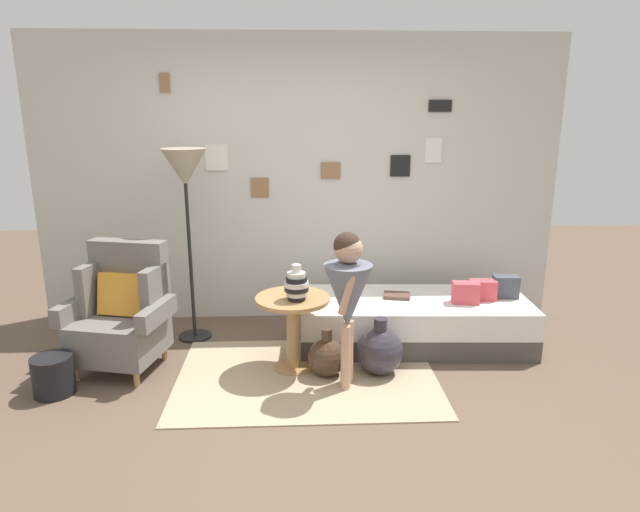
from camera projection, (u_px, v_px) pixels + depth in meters
ground_plane at (304, 422)px, 3.52m from camera, size 12.00×12.00×0.00m
gallery_wall at (299, 181)px, 5.07m from camera, size 4.80×0.12×2.60m
rug at (307, 376)px, 4.12m from camera, size 1.93×1.33×0.01m
armchair at (122, 313)px, 4.20m from camera, size 0.84×0.71×0.97m
daybed at (414, 321)px, 4.67m from camera, size 1.94×0.89×0.40m
pillow_head at (505, 287)px, 4.64m from camera, size 0.22×0.14×0.19m
pillow_mid at (483, 290)px, 4.59m from camera, size 0.22×0.14×0.17m
pillow_back at (466, 293)px, 4.50m from camera, size 0.23×0.15×0.18m
side_table at (293, 318)px, 4.15m from camera, size 0.56×0.56×0.58m
vase_striped at (296, 285)px, 4.02m from camera, size 0.18×0.18×0.27m
floor_lamp at (185, 176)px, 4.48m from camera, size 0.37×0.37×1.64m
person_child at (348, 290)px, 3.80m from camera, size 0.34×0.34×1.14m
book_on_daybed at (397, 296)px, 4.66m from camera, size 0.25×0.20×0.03m
demijohn_near at (327, 357)px, 4.11m from camera, size 0.29×0.29×0.37m
demijohn_far at (380, 351)px, 4.14m from camera, size 0.36×0.36×0.44m
magazine_basket at (53, 375)px, 3.85m from camera, size 0.28×0.28×0.28m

